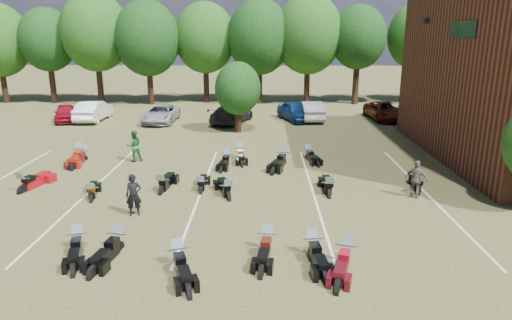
{
  "coord_description": "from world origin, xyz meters",
  "views": [
    {
      "loc": [
        -0.26,
        -16.21,
        6.94
      ],
      "look_at": [
        -0.56,
        4.0,
        1.2
      ],
      "focal_mm": 32.0,
      "sensor_mm": 36.0,
      "label": 1
    }
  ],
  "objects_px": {
    "motorcycle_7": "(24,192)",
    "car_0": "(65,113)",
    "person_grey": "(416,179)",
    "person_black": "(134,195)",
    "person_green": "(134,146)",
    "motorcycle_14": "(84,161)",
    "motorcycle_3": "(179,267)",
    "car_4": "(295,111)"
  },
  "relations": [
    {
      "from": "motorcycle_7",
      "to": "car_0",
      "type": "bearing_deg",
      "value": -58.35
    },
    {
      "from": "person_grey",
      "to": "motorcycle_7",
      "type": "height_order",
      "value": "person_grey"
    },
    {
      "from": "person_black",
      "to": "person_green",
      "type": "height_order",
      "value": "person_green"
    },
    {
      "from": "car_0",
      "to": "motorcycle_14",
      "type": "distance_m",
      "value": 12.73
    },
    {
      "from": "person_grey",
      "to": "motorcycle_3",
      "type": "bearing_deg",
      "value": 69.99
    },
    {
      "from": "person_grey",
      "to": "motorcycle_14",
      "type": "bearing_deg",
      "value": 17.33
    },
    {
      "from": "motorcycle_7",
      "to": "motorcycle_14",
      "type": "bearing_deg",
      "value": -83.67
    },
    {
      "from": "motorcycle_14",
      "to": "person_green",
      "type": "bearing_deg",
      "value": 3.54
    },
    {
      "from": "motorcycle_3",
      "to": "motorcycle_14",
      "type": "distance_m",
      "value": 13.84
    },
    {
      "from": "person_green",
      "to": "person_grey",
      "type": "relative_size",
      "value": 1.05
    },
    {
      "from": "car_4",
      "to": "person_black",
      "type": "distance_m",
      "value": 21.05
    },
    {
      "from": "car_0",
      "to": "person_green",
      "type": "bearing_deg",
      "value": -72.97
    },
    {
      "from": "car_0",
      "to": "person_black",
      "type": "xyz_separation_m",
      "value": [
        10.67,
        -19.03,
        0.16
      ]
    },
    {
      "from": "motorcycle_3",
      "to": "motorcycle_7",
      "type": "xyz_separation_m",
      "value": [
        -8.12,
        6.59,
        0.0
      ]
    },
    {
      "from": "person_black",
      "to": "motorcycle_3",
      "type": "distance_m",
      "value": 4.78
    },
    {
      "from": "person_green",
      "to": "motorcycle_3",
      "type": "relative_size",
      "value": 0.79
    },
    {
      "from": "person_green",
      "to": "car_4",
      "type": "bearing_deg",
      "value": -154.5
    },
    {
      "from": "motorcycle_7",
      "to": "motorcycle_14",
      "type": "height_order",
      "value": "motorcycle_7"
    },
    {
      "from": "car_4",
      "to": "motorcycle_3",
      "type": "xyz_separation_m",
      "value": [
        -5.13,
        -23.68,
        -0.75
      ]
    },
    {
      "from": "motorcycle_3",
      "to": "motorcycle_7",
      "type": "bearing_deg",
      "value": 121.48
    },
    {
      "from": "person_grey",
      "to": "motorcycle_7",
      "type": "bearing_deg",
      "value": 34.54
    },
    {
      "from": "car_4",
      "to": "person_green",
      "type": "height_order",
      "value": "person_green"
    },
    {
      "from": "person_black",
      "to": "person_grey",
      "type": "relative_size",
      "value": 1.01
    },
    {
      "from": "person_black",
      "to": "motorcycle_3",
      "type": "relative_size",
      "value": 0.75
    },
    {
      "from": "person_black",
      "to": "car_4",
      "type": "bearing_deg",
      "value": 54.51
    },
    {
      "from": "car_4",
      "to": "motorcycle_3",
      "type": "height_order",
      "value": "car_4"
    },
    {
      "from": "motorcycle_7",
      "to": "motorcycle_3",
      "type": "bearing_deg",
      "value": 155.78
    },
    {
      "from": "motorcycle_14",
      "to": "person_grey",
      "type": "bearing_deg",
      "value": -13.45
    },
    {
      "from": "person_green",
      "to": "motorcycle_7",
      "type": "height_order",
      "value": "person_green"
    },
    {
      "from": "car_4",
      "to": "person_grey",
      "type": "height_order",
      "value": "person_grey"
    },
    {
      "from": "person_black",
      "to": "person_grey",
      "type": "bearing_deg",
      "value": -4.01
    },
    {
      "from": "person_green",
      "to": "motorcycle_14",
      "type": "distance_m",
      "value": 3.0
    },
    {
      "from": "person_green",
      "to": "person_black",
      "type": "bearing_deg",
      "value": 79.29
    },
    {
      "from": "car_4",
      "to": "person_green",
      "type": "relative_size",
      "value": 2.52
    },
    {
      "from": "person_black",
      "to": "person_green",
      "type": "xyz_separation_m",
      "value": [
        -2.06,
        7.6,
        0.04
      ]
    },
    {
      "from": "motorcycle_3",
      "to": "motorcycle_14",
      "type": "relative_size",
      "value": 1.01
    },
    {
      "from": "car_4",
      "to": "motorcycle_14",
      "type": "xyz_separation_m",
      "value": [
        -12.49,
        -11.96,
        -0.75
      ]
    },
    {
      "from": "car_4",
      "to": "motorcycle_3",
      "type": "bearing_deg",
      "value": -121.38
    },
    {
      "from": "person_green",
      "to": "motorcycle_14",
      "type": "xyz_separation_m",
      "value": [
        -2.87,
        0.08,
        -0.87
      ]
    },
    {
      "from": "car_0",
      "to": "motorcycle_7",
      "type": "bearing_deg",
      "value": -93.17
    },
    {
      "from": "motorcycle_14",
      "to": "motorcycle_3",
      "type": "bearing_deg",
      "value": -52.72
    },
    {
      "from": "car_0",
      "to": "motorcycle_3",
      "type": "relative_size",
      "value": 1.78
    }
  ]
}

